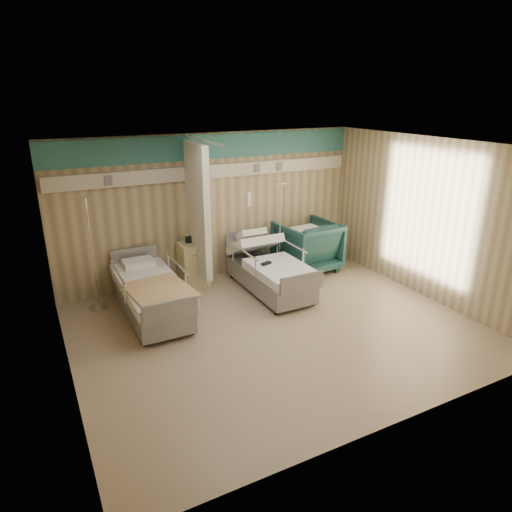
# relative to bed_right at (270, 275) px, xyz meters

# --- Properties ---
(ground) EXTENTS (6.00, 5.00, 0.00)m
(ground) POSITION_rel_bed_right_xyz_m (-0.60, -1.30, -0.32)
(ground) COLOR #9D856C
(ground) RESTS_ON ground
(room_walls) EXTENTS (6.04, 5.04, 2.82)m
(room_walls) POSITION_rel_bed_right_xyz_m (-0.63, -1.05, 1.55)
(room_walls) COLOR tan
(room_walls) RESTS_ON ground
(bed_right) EXTENTS (1.00, 2.16, 0.63)m
(bed_right) POSITION_rel_bed_right_xyz_m (0.00, 0.00, 0.00)
(bed_right) COLOR silver
(bed_right) RESTS_ON ground
(bed_left) EXTENTS (1.00, 2.16, 0.63)m
(bed_left) POSITION_rel_bed_right_xyz_m (-2.20, 0.00, 0.00)
(bed_left) COLOR silver
(bed_left) RESTS_ON ground
(bedside_cabinet) EXTENTS (0.50, 0.48, 0.85)m
(bedside_cabinet) POSITION_rel_bed_right_xyz_m (-1.15, 0.90, 0.11)
(bedside_cabinet) COLOR #D3C583
(bedside_cabinet) RESTS_ON ground
(visitor_armchair) EXTENTS (1.20, 1.23, 1.04)m
(visitor_armchair) POSITION_rel_bed_right_xyz_m (1.20, 0.60, 0.20)
(visitor_armchair) COLOR #1B4543
(visitor_armchair) RESTS_ON ground
(waffle_blanket) EXTENTS (0.60, 0.55, 0.06)m
(waffle_blanket) POSITION_rel_bed_right_xyz_m (1.16, 0.55, 0.75)
(waffle_blanket) COLOR white
(waffle_blanket) RESTS_ON visitor_armchair
(iv_stand_right) EXTENTS (0.33, 0.33, 1.85)m
(iv_stand_right) POSITION_rel_bed_right_xyz_m (0.63, 0.73, 0.06)
(iv_stand_right) COLOR silver
(iv_stand_right) RESTS_ON ground
(iv_stand_left) EXTENTS (0.35, 0.35, 1.95)m
(iv_stand_left) POSITION_rel_bed_right_xyz_m (-2.95, 0.71, 0.08)
(iv_stand_left) COLOR silver
(iv_stand_left) RESTS_ON ground
(call_remote) EXTENTS (0.21, 0.13, 0.04)m
(call_remote) POSITION_rel_bed_right_xyz_m (-0.19, -0.20, 0.34)
(call_remote) COLOR black
(call_remote) RESTS_ON bed_right
(tan_blanket) EXTENTS (1.00, 1.20, 0.04)m
(tan_blanket) POSITION_rel_bed_right_xyz_m (-2.18, -0.46, 0.33)
(tan_blanket) COLOR tan
(tan_blanket) RESTS_ON bed_left
(toiletry_bag) EXTENTS (0.26, 0.19, 0.12)m
(toiletry_bag) POSITION_rel_bed_right_xyz_m (-1.14, 0.98, 0.60)
(toiletry_bag) COLOR black
(toiletry_bag) RESTS_ON bedside_cabinet
(white_cup) EXTENTS (0.12, 0.12, 0.13)m
(white_cup) POSITION_rel_bed_right_xyz_m (-1.21, 1.02, 0.60)
(white_cup) COLOR white
(white_cup) RESTS_ON bedside_cabinet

